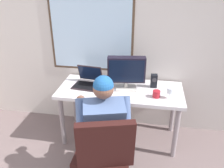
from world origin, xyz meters
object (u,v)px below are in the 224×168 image
object	(u,v)px
wine_glass	(170,91)
desk	(120,95)
crt_monitor	(126,71)
office_chair	(105,150)
desk_speaker	(154,81)
laptop	(88,80)
coffee_mug	(156,94)
person_seated	(103,124)

from	to	relation	value
wine_glass	desk	bearing A→B (deg)	166.41
crt_monitor	desk	bearing A→B (deg)	-157.57
office_chair	desk	bearing A→B (deg)	88.23
wine_glass	desk_speaker	size ratio (longest dim) A/B	0.77
office_chair	desk_speaker	xyz separation A→B (m)	(0.43, 1.01, 0.30)
laptop	office_chair	bearing A→B (deg)	-67.12
desk	office_chair	world-z (taller)	office_chair
crt_monitor	coffee_mug	bearing A→B (deg)	-23.94
office_chair	desk_speaker	distance (m)	1.13
wine_glass	coffee_mug	size ratio (longest dim) A/B	1.56
desk_speaker	coffee_mug	bearing A→B (deg)	-82.52
crt_monitor	desk_speaker	size ratio (longest dim) A/B	2.69
office_chair	wine_glass	distance (m)	1.01
person_seated	laptop	distance (m)	0.78
person_seated	coffee_mug	xyz separation A→B (m)	(0.53, 0.48, 0.14)
crt_monitor	laptop	size ratio (longest dim) A/B	1.30
laptop	coffee_mug	size ratio (longest dim) A/B	4.17
person_seated	crt_monitor	xyz separation A→B (m)	(0.16, 0.65, 0.34)
person_seated	desk_speaker	bearing A→B (deg)	56.32
desk_speaker	office_chair	bearing A→B (deg)	-113.13
office_chair	crt_monitor	world-z (taller)	crt_monitor
coffee_mug	crt_monitor	bearing A→B (deg)	156.06
office_chair	wine_glass	xyz separation A→B (m)	(0.61, 0.74, 0.30)
person_seated	desk_speaker	xyz separation A→B (m)	(0.49, 0.74, 0.18)
desk	coffee_mug	xyz separation A→B (m)	(0.44, -0.14, 0.13)
office_chair	crt_monitor	bearing A→B (deg)	84.23
person_seated	coffee_mug	bearing A→B (deg)	42.52
person_seated	wine_glass	world-z (taller)	person_seated
office_chair	coffee_mug	world-z (taller)	office_chair
person_seated	coffee_mug	world-z (taller)	person_seated
person_seated	crt_monitor	bearing A→B (deg)	76.39
laptop	desk_speaker	world-z (taller)	laptop
wine_glass	coffee_mug	world-z (taller)	wine_glass
desk	person_seated	distance (m)	0.63
desk	laptop	size ratio (longest dim) A/B	4.30
person_seated	desk	bearing A→B (deg)	81.56
crt_monitor	coffee_mug	world-z (taller)	crt_monitor
desk_speaker	person_seated	bearing A→B (deg)	-123.68
crt_monitor	wine_glass	xyz separation A→B (m)	(0.52, -0.17, -0.15)
wine_glass	coffee_mug	bearing A→B (deg)	178.69
crt_monitor	desk_speaker	distance (m)	0.38
office_chair	person_seated	xyz separation A→B (m)	(-0.06, 0.26, 0.11)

